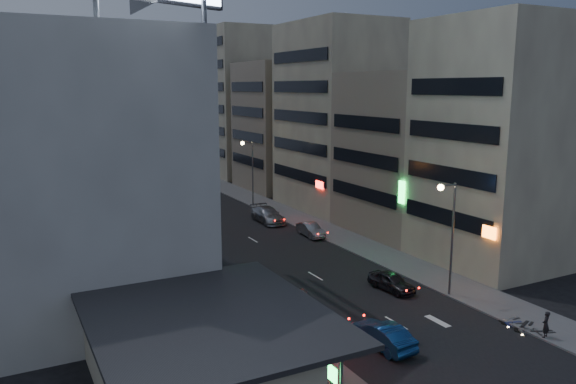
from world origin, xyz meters
TOP-DOWN VIEW (x-y plane):
  - ground at (0.00, 0.00)m, footprint 180.00×180.00m
  - sidewalk_left at (-8.00, 30.00)m, footprint 4.00×120.00m
  - sidewalk_right at (8.00, 30.00)m, footprint 4.00×120.00m
  - food_court at (-13.90, 2.00)m, footprint 11.00×13.00m
  - white_building at (-17.00, 20.00)m, footprint 14.00×24.00m
  - shophouse_near at (15.00, 10.50)m, footprint 10.00×11.00m
  - shophouse_mid at (15.50, 22.00)m, footprint 11.00×12.00m
  - shophouse_far at (15.00, 35.00)m, footprint 10.00×14.00m
  - far_left_a at (-15.50, 45.00)m, footprint 11.00×10.00m
  - far_left_b at (-16.00, 58.00)m, footprint 12.00×10.00m
  - far_right_a at (15.50, 50.00)m, footprint 11.00×12.00m
  - far_right_b at (16.00, 64.00)m, footprint 12.00×12.00m
  - street_lamp_right_near at (5.90, 6.00)m, footprint 1.60×0.44m
  - street_lamp_left at (-5.90, 22.00)m, footprint 1.60×0.44m
  - street_lamp_right_far at (5.90, 40.00)m, footprint 1.60×0.44m
  - parked_car_right_near at (3.33, 8.76)m, footprint 1.96×4.06m
  - parked_car_right_mid at (5.60, 24.51)m, footprint 1.63×4.12m
  - parked_car_left at (-5.60, 31.16)m, footprint 3.15×5.86m
  - parked_car_right_far at (4.40, 31.81)m, footprint 2.49×5.73m
  - road_car_blue at (-2.81, 1.76)m, footprint 1.83×4.49m
  - road_car_silver at (-5.00, 8.26)m, footprint 3.43×6.15m
  - person at (6.30, -1.86)m, footprint 0.67×0.55m
  - scooter_black_a at (7.54, -1.36)m, footprint 1.04×1.77m
  - scooter_silver_a at (6.88, -0.81)m, footprint 1.15×1.79m
  - scooter_blue at (6.97, 0.40)m, footprint 1.05×1.69m
  - scooter_black_b at (7.29, 0.31)m, footprint 1.35×2.01m
  - scooter_silver_b at (7.25, 1.14)m, footprint 0.65×1.70m

SIDE VIEW (x-z plane):
  - ground at x=0.00m, z-range 0.00..0.00m
  - sidewalk_left at x=-8.00m, z-range 0.00..0.12m
  - sidewalk_right at x=8.00m, z-range 0.00..0.12m
  - scooter_blue at x=6.97m, z-range 0.12..1.10m
  - scooter_silver_b at x=7.25m, z-range 0.12..1.14m
  - scooter_black_a at x=7.54m, z-range 0.12..1.15m
  - scooter_silver_a at x=6.88m, z-range 0.12..1.16m
  - parked_car_right_mid at x=5.60m, z-range 0.00..1.33m
  - parked_car_right_near at x=3.33m, z-range 0.00..1.34m
  - scooter_black_b at x=7.29m, z-range 0.12..1.29m
  - road_car_blue at x=-2.81m, z-range 0.00..1.45m
  - parked_car_left at x=-5.60m, z-range 0.00..1.56m
  - parked_car_right_far at x=4.40m, z-range 0.00..1.64m
  - road_car_silver at x=-5.00m, z-range 0.00..1.69m
  - person at x=6.30m, z-range 0.12..1.71m
  - food_court at x=-13.90m, z-range 0.05..3.92m
  - street_lamp_right_near at x=5.90m, z-range 1.35..9.37m
  - street_lamp_left at x=-5.90m, z-range 1.35..9.37m
  - street_lamp_right_far at x=5.90m, z-range 1.35..9.37m
  - far_left_b at x=-16.00m, z-range 0.00..15.00m
  - shophouse_mid at x=15.50m, z-range 0.00..16.00m
  - white_building at x=-17.00m, z-range 0.00..18.00m
  - far_right_a at x=15.50m, z-range 0.00..18.00m
  - shophouse_near at x=15.00m, z-range 0.00..20.00m
  - far_left_a at x=-15.50m, z-range 0.00..20.00m
  - shophouse_far at x=15.00m, z-range 0.00..22.00m
  - far_right_b at x=16.00m, z-range 0.00..24.00m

